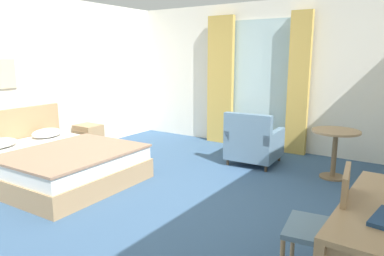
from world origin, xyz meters
TOP-DOWN VIEW (x-y plane):
  - ground at (0.00, 0.00)m, footprint 6.27×7.06m
  - wall_back at (0.00, 3.27)m, footprint 5.87×0.12m
  - wall_left at (-2.87, 0.00)m, footprint 0.12×6.66m
  - balcony_glass_door at (-0.10, 3.19)m, footprint 1.11×0.02m
  - curtain_panel_left at (-0.88, 3.09)m, footprint 0.54×0.10m
  - curtain_panel_right at (0.67, 3.09)m, footprint 0.36×0.10m
  - bed at (-1.70, -0.18)m, footprint 2.17×1.79m
  - nightstand at (-2.53, 1.15)m, footprint 0.44×0.38m
  - desk_chair at (2.05, -0.49)m, footprint 0.47×0.52m
  - armchair_by_window at (0.31, 2.09)m, footprint 0.79×0.81m
  - round_cafe_table at (1.55, 2.11)m, footprint 0.66×0.66m
  - framed_picture at (-2.79, -0.18)m, footprint 0.03×0.39m

SIDE VIEW (x-z plane):
  - ground at x=0.00m, z-range -0.10..0.00m
  - nightstand at x=-2.53m, z-range 0.00..0.49m
  - bed at x=-1.70m, z-range -0.21..0.72m
  - armchair_by_window at x=0.31m, z-range -0.09..0.77m
  - round_cafe_table at x=1.55m, z-range 0.17..0.86m
  - desk_chair at x=2.05m, z-range 0.06..1.00m
  - balcony_glass_door at x=-0.10m, z-range 0.00..2.37m
  - curtain_panel_left at x=-0.88m, z-range 0.00..2.47m
  - curtain_panel_right at x=0.67m, z-range 0.00..2.47m
  - wall_back at x=0.00m, z-range 0.00..2.70m
  - wall_left at x=-2.87m, z-range 0.00..2.70m
  - framed_picture at x=-2.79m, z-range 1.24..1.67m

